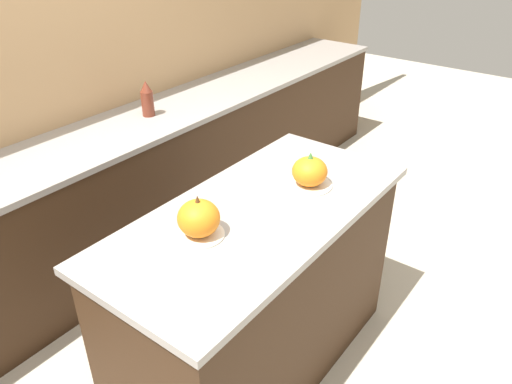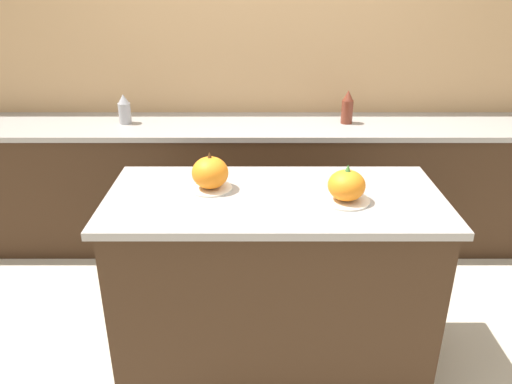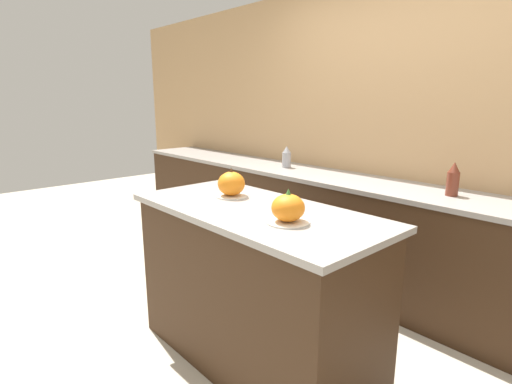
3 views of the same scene
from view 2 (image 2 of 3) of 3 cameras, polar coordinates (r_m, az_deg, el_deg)
name	(u,v)px [view 2 (image 2 of 3)]	position (r m, az deg, el deg)	size (l,w,h in m)	color
ground_plane	(271,358)	(2.77, 1.70, -18.42)	(12.00, 12.00, 0.00)	#BCB29E
wall_back	(266,63)	(3.67, 1.19, 14.48)	(8.00, 0.06, 2.50)	tan
kitchen_island	(272,283)	(2.47, 1.84, -10.31)	(1.52, 0.71, 0.94)	#382314
back_counter	(266,184)	(3.59, 1.20, 0.88)	(6.00, 0.60, 0.90)	#382314
pumpkin_cake_left	(209,174)	(2.28, -5.39, 2.09)	(0.20, 0.20, 0.18)	silver
pumpkin_cake_right	(345,187)	(2.19, 10.16, 0.62)	(0.21, 0.21, 0.17)	silver
bottle_tall	(346,108)	(3.48, 10.25, 9.48)	(0.08, 0.08, 0.23)	maroon
bottle_short	(123,110)	(3.54, -14.95, 9.08)	(0.08, 0.08, 0.20)	#99999E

